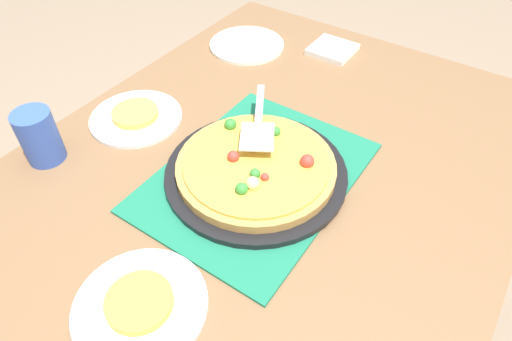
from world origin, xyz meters
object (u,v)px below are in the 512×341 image
Objects in this scene: served_slice_right at (135,114)px; cup_near at (39,137)px; served_slice_left at (139,302)px; napkin_stack at (332,49)px; pizza_server at (258,122)px; plate_near_left at (141,306)px; plate_side at (247,45)px; pizza_pan at (256,173)px; pizza at (256,166)px; plate_far_right at (136,118)px.

served_slice_right is 0.92× the size of cup_near.
served_slice_left is 0.91m from napkin_stack.
cup_near reaches higher than served_slice_right.
served_slice_left is 0.50× the size of pizza_server.
napkin_stack is (0.91, 0.12, 0.00)m from plate_near_left.
plate_side is (0.79, 0.34, 0.00)m from plate_near_left.
pizza_pan is at bearing 2.01° from plate_near_left.
pizza is 0.35m from plate_far_right.
plate_near_left is at bearing -172.62° from napkin_stack.
pizza_server reaches higher than served_slice_right.
pizza is at bearing -2.61° from pizza_pan.
pizza_pan reaches higher than plate_side.
pizza is 1.50× the size of plate_near_left.
served_slice_left is at bearing -171.77° from pizza_server.
pizza_pan is 0.55m from plate_side.
pizza_pan is 1.73× the size of plate_side.
cup_near reaches higher than pizza_server.
cup_near is (-0.21, 0.06, 0.06)m from plate_far_right.
pizza_pan is 0.56m from napkin_stack.
pizza_pan is at bearing -89.91° from plate_far_right.
plate_side is at bearing 116.90° from napkin_stack.
pizza is at bearing -89.84° from plate_far_right.
plate_side is 0.86m from served_slice_left.
pizza is 0.10m from pizza_server.
served_slice_left is 0.92× the size of napkin_stack.
plate_side is at bearing 23.44° from served_slice_left.
cup_near is at bearing 116.53° from pizza_pan.
plate_side is 2.00× the size of served_slice_right.
served_slice_right is at bearing 90.09° from pizza_pan.
plate_near_left is at bearing -134.16° from plate_far_right.
served_slice_right is (0.35, 0.36, 0.00)m from served_slice_left.
napkin_stack is at bearing 10.76° from pizza.
plate_near_left is 0.86m from plate_side.
plate_far_right is 0.22m from cup_near.
pizza is 0.35m from served_slice_left.
plate_far_right is at bearing -17.21° from cup_near.
pizza is at bearing -63.43° from cup_near.
plate_side is 0.46m from pizza_server.
cup_near is (-0.21, 0.06, 0.04)m from served_slice_right.
served_slice_right is at bearing 45.84° from served_slice_left.
served_slice_right is at bearing 177.45° from plate_side.
plate_side is 1.00× the size of pizza_server.
plate_far_right is 0.61m from napkin_stack.
plate_side is at bearing 37.05° from pizza.
pizza_pan is 0.35m from served_slice_right.
pizza_pan is at bearing -89.91° from served_slice_right.
cup_near reaches higher than pizza.
served_slice_right is at bearing -17.21° from cup_near.
napkin_stack is at bearing 7.38° from plate_near_left.
cup_near is (-0.21, 0.41, 0.03)m from pizza.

